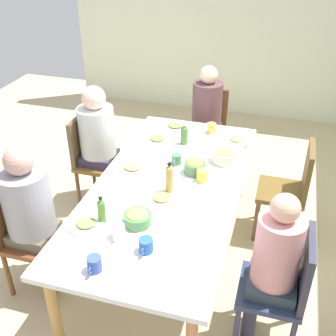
% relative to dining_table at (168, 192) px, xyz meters
% --- Properties ---
extents(ground_plane, '(7.45, 7.45, 0.00)m').
position_rel_dining_table_xyz_m(ground_plane, '(0.00, 0.00, -0.66)').
color(ground_plane, '#C6B287').
extents(wall_left, '(0.12, 4.49, 2.60)m').
position_rel_dining_table_xyz_m(wall_left, '(-3.16, 0.00, 0.64)').
color(wall_left, silver).
rests_on(wall_left, ground_plane).
extents(dining_table, '(2.27, 1.09, 0.72)m').
position_rel_dining_table_xyz_m(dining_table, '(0.00, 0.00, 0.00)').
color(dining_table, white).
rests_on(dining_table, ground_plane).
extents(chair_0, '(0.40, 0.40, 0.90)m').
position_rel_dining_table_xyz_m(chair_0, '(-0.57, 0.92, -0.15)').
color(chair_0, brown).
rests_on(chair_0, ground_plane).
extents(chair_1, '(0.40, 0.40, 0.90)m').
position_rel_dining_table_xyz_m(chair_1, '(-0.57, -0.92, -0.15)').
color(chair_1, brown).
rests_on(chair_1, ground_plane).
extents(person_1, '(0.33, 0.33, 1.21)m').
position_rel_dining_table_xyz_m(person_1, '(-0.57, -0.83, 0.08)').
color(person_1, '#2F3052').
rests_on(person_1, ground_plane).
extents(chair_2, '(0.40, 0.40, 0.90)m').
position_rel_dining_table_xyz_m(chair_2, '(0.57, -0.92, -0.15)').
color(chair_2, brown).
rests_on(chair_2, ground_plane).
extents(person_2, '(0.34, 0.34, 1.21)m').
position_rel_dining_table_xyz_m(person_2, '(0.57, -0.83, 0.08)').
color(person_2, brown).
rests_on(person_2, ground_plane).
extents(chair_3, '(0.40, 0.40, 0.90)m').
position_rel_dining_table_xyz_m(chair_3, '(0.57, 0.92, -0.15)').
color(chair_3, navy).
rests_on(chair_3, ground_plane).
extents(person_3, '(0.30, 0.30, 1.18)m').
position_rel_dining_table_xyz_m(person_3, '(0.57, 0.83, 0.04)').
color(person_3, '#2B2D43').
rests_on(person_3, ground_plane).
extents(chair_4, '(0.40, 0.40, 0.90)m').
position_rel_dining_table_xyz_m(chair_4, '(-1.52, 0.00, -0.15)').
color(chair_4, brown).
rests_on(chair_4, ground_plane).
extents(person_4, '(0.31, 0.31, 1.20)m').
position_rel_dining_table_xyz_m(person_4, '(-1.42, 0.00, 0.06)').
color(person_4, '#37393C').
rests_on(person_4, ground_plane).
extents(plate_0, '(0.25, 0.25, 0.04)m').
position_rel_dining_table_xyz_m(plate_0, '(-0.96, -0.21, 0.08)').
color(plate_0, white).
rests_on(plate_0, dining_table).
extents(plate_1, '(0.26, 0.26, 0.04)m').
position_rel_dining_table_xyz_m(plate_1, '(-0.14, -0.33, 0.08)').
color(plate_1, silver).
rests_on(plate_1, dining_table).
extents(plate_2, '(0.25, 0.25, 0.04)m').
position_rel_dining_table_xyz_m(plate_2, '(-0.66, -0.29, 0.08)').
color(plate_2, white).
rests_on(plate_2, dining_table).
extents(plate_3, '(0.23, 0.23, 0.04)m').
position_rel_dining_table_xyz_m(plate_3, '(0.62, -0.38, 0.08)').
color(plate_3, white).
rests_on(plate_3, dining_table).
extents(plate_4, '(0.22, 0.22, 0.04)m').
position_rel_dining_table_xyz_m(plate_4, '(-0.85, 0.40, 0.08)').
color(plate_4, white).
rests_on(plate_4, dining_table).
extents(plate_5, '(0.24, 0.24, 0.04)m').
position_rel_dining_table_xyz_m(plate_5, '(0.20, 0.01, 0.08)').
color(plate_5, white).
rests_on(plate_5, dining_table).
extents(bowl_0, '(0.17, 0.17, 0.11)m').
position_rel_dining_table_xyz_m(bowl_0, '(-0.23, 0.15, 0.12)').
color(bowl_0, '#4E754A').
rests_on(bowl_0, dining_table).
extents(bowl_1, '(0.22, 0.22, 0.11)m').
position_rel_dining_table_xyz_m(bowl_1, '(-0.47, 0.35, 0.12)').
color(bowl_1, beige).
rests_on(bowl_1, dining_table).
extents(bowl_2, '(0.19, 0.19, 0.10)m').
position_rel_dining_table_xyz_m(bowl_2, '(0.50, -0.06, 0.11)').
color(bowl_2, '#4D8749').
rests_on(bowl_2, dining_table).
extents(cup_0, '(0.12, 0.08, 0.09)m').
position_rel_dining_table_xyz_m(cup_0, '(-0.95, 0.14, 0.11)').
color(cup_0, '#E8C047').
rests_on(cup_0, dining_table).
extents(cup_1, '(0.12, 0.09, 0.09)m').
position_rel_dining_table_xyz_m(cup_1, '(0.73, 0.08, 0.11)').
color(cup_1, '#2A5CA3').
rests_on(cup_1, dining_table).
extents(cup_2, '(0.12, 0.08, 0.09)m').
position_rel_dining_table_xyz_m(cup_2, '(-0.31, -0.02, 0.11)').
color(cup_2, '#4E8758').
rests_on(cup_2, dining_table).
extents(cup_3, '(0.13, 0.09, 0.08)m').
position_rel_dining_table_xyz_m(cup_3, '(-0.64, 0.29, 0.10)').
color(cup_3, white).
rests_on(cup_3, dining_table).
extents(cup_4, '(0.13, 0.09, 0.09)m').
position_rel_dining_table_xyz_m(cup_4, '(-0.13, 0.24, 0.11)').
color(cup_4, '#E1C44B').
rests_on(cup_4, dining_table).
extents(cup_5, '(0.12, 0.09, 0.10)m').
position_rel_dining_table_xyz_m(cup_5, '(0.97, -0.16, 0.11)').
color(cup_5, '#3C539F').
rests_on(cup_5, dining_table).
extents(cup_6, '(0.11, 0.08, 0.07)m').
position_rel_dining_table_xyz_m(cup_6, '(-0.69, 0.47, 0.10)').
color(cup_6, white).
rests_on(cup_6, dining_table).
extents(cup_7, '(0.12, 0.09, 0.09)m').
position_rel_dining_table_xyz_m(cup_7, '(0.66, -0.14, 0.11)').
color(cup_7, white).
rests_on(cup_7, dining_table).
extents(bottle_0, '(0.07, 0.07, 0.19)m').
position_rel_dining_table_xyz_m(bottle_0, '(-0.68, -0.05, 0.15)').
color(bottle_0, '#4B7935').
rests_on(bottle_0, dining_table).
extents(bottle_1, '(0.06, 0.06, 0.25)m').
position_rel_dining_table_xyz_m(bottle_1, '(0.10, 0.04, 0.18)').
color(bottle_1, tan).
rests_on(bottle_1, dining_table).
extents(bottle_2, '(0.05, 0.05, 0.20)m').
position_rel_dining_table_xyz_m(bottle_2, '(0.54, -0.30, 0.16)').
color(bottle_2, '#54882F').
rests_on(bottle_2, dining_table).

